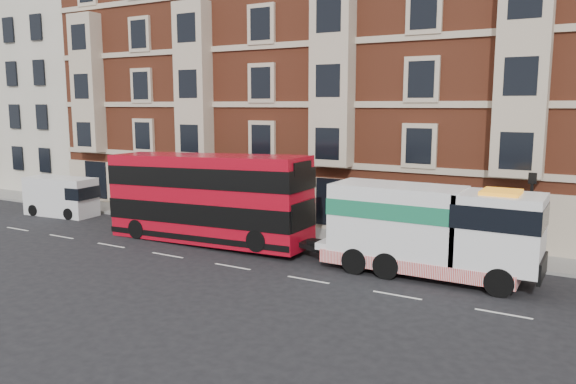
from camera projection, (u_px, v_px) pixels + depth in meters
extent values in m
plane|color=black|center=(233.00, 267.00, 26.21)|extent=(120.00, 120.00, 0.00)
cube|color=slate|center=(308.00, 233.00, 32.62)|extent=(90.00, 3.00, 0.15)
cube|color=brown|center=(368.00, 82.00, 37.42)|extent=(45.00, 12.00, 18.00)
cube|color=beige|center=(54.00, 99.00, 51.74)|extent=(16.00, 10.00, 16.00)
cube|color=#33353A|center=(48.00, 4.00, 50.44)|extent=(16.00, 8.50, 0.80)
cylinder|color=black|center=(211.00, 193.00, 34.14)|extent=(0.14, 0.14, 4.00)
cube|color=black|center=(210.00, 159.00, 33.82)|extent=(0.35, 0.15, 0.50)
cylinder|color=black|center=(529.00, 224.00, 25.28)|extent=(0.14, 0.14, 4.00)
cube|color=black|center=(533.00, 178.00, 24.95)|extent=(0.35, 0.15, 0.50)
cube|color=#AD091B|center=(206.00, 198.00, 30.36)|extent=(11.86, 2.65, 4.66)
cube|color=black|center=(207.00, 210.00, 30.46)|extent=(11.90, 2.71, 1.11)
cube|color=black|center=(206.00, 176.00, 30.17)|extent=(11.90, 2.71, 1.06)
cylinder|color=black|center=(137.00, 229.00, 31.61)|extent=(1.10, 0.34, 1.10)
cylinder|color=black|center=(166.00, 221.00, 33.66)|extent=(1.10, 0.34, 1.10)
cylinder|color=black|center=(257.00, 241.00, 27.60)|extent=(1.10, 0.34, 1.10)
cylinder|color=black|center=(282.00, 231.00, 29.65)|extent=(1.10, 0.34, 1.10)
cube|color=white|center=(424.00, 254.00, 24.68)|extent=(9.53, 2.44, 0.32)
cube|color=white|center=(499.00, 231.00, 22.95)|extent=(3.39, 2.65, 3.07)
cube|color=white|center=(397.00, 219.00, 25.08)|extent=(5.72, 2.65, 3.07)
cube|color=#19724D|center=(397.00, 207.00, 25.00)|extent=(5.77, 2.69, 0.74)
cube|color=red|center=(419.00, 261.00, 24.84)|extent=(8.47, 2.71, 0.58)
cylinder|color=black|center=(499.00, 282.00, 22.05)|extent=(1.16, 0.37, 1.16)
cylinder|color=black|center=(509.00, 267.00, 24.10)|extent=(1.16, 0.37, 1.16)
cylinder|color=black|center=(387.00, 266.00, 24.34)|extent=(1.16, 0.42, 1.16)
cylinder|color=black|center=(404.00, 253.00, 26.39)|extent=(1.16, 0.42, 1.16)
cylinder|color=black|center=(355.00, 261.00, 25.07)|extent=(1.16, 0.42, 1.16)
cylinder|color=black|center=(375.00, 249.00, 27.12)|extent=(1.16, 0.42, 1.16)
cube|color=silver|center=(61.00, 196.00, 38.21)|extent=(5.16, 2.46, 2.59)
cylinder|color=black|center=(34.00, 210.00, 38.15)|extent=(0.78, 0.32, 0.76)
cylinder|color=black|center=(55.00, 206.00, 39.86)|extent=(0.78, 0.32, 0.76)
cylinder|color=black|center=(69.00, 214.00, 36.85)|extent=(0.78, 0.32, 0.76)
cylinder|color=black|center=(90.00, 209.00, 38.55)|extent=(0.78, 0.32, 0.76)
imported|color=#1A2A35|center=(128.00, 196.00, 39.84)|extent=(0.79, 0.66, 1.85)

